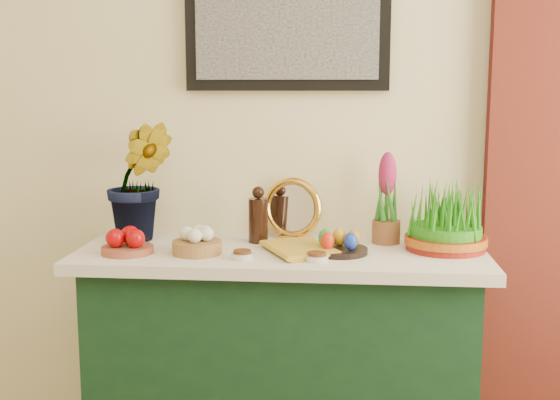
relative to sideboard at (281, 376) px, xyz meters
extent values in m
cube|color=#FFF2BF|center=(-0.08, 0.25, 0.93)|extent=(4.00, 0.04, 2.70)
cube|color=black|center=(0.00, 0.23, 1.27)|extent=(0.74, 0.03, 0.54)
cube|color=#A5A5A5|center=(0.00, 0.21, 1.27)|extent=(0.66, 0.01, 0.46)
cube|color=#153A1E|center=(0.00, 0.00, 0.00)|extent=(1.30, 0.45, 0.85)
cube|color=white|center=(0.00, 0.00, 0.45)|extent=(1.40, 0.55, 0.04)
imported|color=#2B7C22|center=(-0.52, 0.10, 0.75)|extent=(0.34, 0.31, 0.58)
cylinder|color=brown|center=(-0.51, -0.11, 0.48)|extent=(0.21, 0.21, 0.02)
cylinder|color=#AC7E45|center=(-0.28, -0.09, 0.49)|extent=(0.22, 0.22, 0.04)
cylinder|color=black|center=(-0.09, 0.10, 0.54)|extent=(0.07, 0.07, 0.16)
sphere|color=black|center=(-0.09, 0.10, 0.65)|extent=(0.04, 0.04, 0.04)
cube|color=gold|center=(0.02, 0.17, 0.47)|extent=(0.10, 0.07, 0.01)
torus|color=gold|center=(0.02, 0.18, 0.58)|extent=(0.23, 0.11, 0.23)
cylinder|color=silver|center=(0.02, 0.18, 0.58)|extent=(0.17, 0.07, 0.17)
imported|color=gold|center=(-0.02, -0.09, 0.48)|extent=(0.27, 0.31, 0.03)
cylinder|color=silver|center=(-0.11, -0.15, 0.47)|extent=(0.07, 0.07, 0.02)
cylinder|color=#592D14|center=(-0.11, -0.15, 0.49)|extent=(0.06, 0.06, 0.01)
cylinder|color=silver|center=(0.13, -0.16, 0.47)|extent=(0.08, 0.08, 0.02)
cylinder|color=#592D14|center=(0.13, -0.16, 0.49)|extent=(0.06, 0.06, 0.01)
cylinder|color=black|center=(0.20, -0.05, 0.47)|extent=(0.23, 0.23, 0.02)
ellipsoid|color=red|center=(0.16, -0.07, 0.51)|extent=(0.05, 0.05, 0.06)
ellipsoid|color=#1A3AB8|center=(0.24, -0.07, 0.51)|extent=(0.05, 0.05, 0.06)
ellipsoid|color=gold|center=(0.20, -0.01, 0.51)|extent=(0.05, 0.05, 0.06)
ellipsoid|color=green|center=(0.15, -0.03, 0.51)|extent=(0.05, 0.05, 0.06)
ellipsoid|color=orange|center=(0.25, -0.03, 0.51)|extent=(0.05, 0.05, 0.06)
cylinder|color=brown|center=(0.37, 0.13, 0.51)|extent=(0.10, 0.10, 0.08)
ellipsoid|color=#C02656|center=(0.37, 0.13, 0.72)|extent=(0.06, 0.06, 0.16)
cylinder|color=maroon|center=(0.56, 0.04, 0.49)|extent=(0.27, 0.27, 0.05)
cylinder|color=maroon|center=(0.56, 0.04, 0.50)|extent=(0.28, 0.28, 0.03)
camera|label=1|loc=(0.21, -2.36, 1.02)|focal=45.00mm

